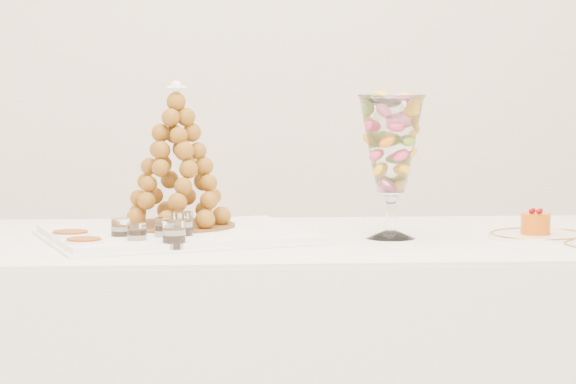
{
  "coord_description": "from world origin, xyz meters",
  "views": [
    {
      "loc": [
        -0.08,
        -2.98,
        1.27
      ],
      "look_at": [
        0.08,
        0.22,
        0.95
      ],
      "focal_mm": 85.0,
      "sensor_mm": 36.0,
      "label": 1
    }
  ],
  "objects": [
    {
      "name": "croquembouche",
      "position": [
        -0.19,
        0.45,
        1.02
      ],
      "size": [
        0.29,
        0.29,
        0.37
      ],
      "rotation": [
        0.0,
        0.0,
        0.23
      ],
      "color": "brown",
      "rests_on": "lace_tray"
    },
    {
      "name": "verrine_a",
      "position": [
        -0.32,
        0.28,
        0.85
      ],
      "size": [
        0.06,
        0.06,
        0.06
      ],
      "primitive_type": "cylinder",
      "rotation": [
        0.0,
        0.0,
        0.3
      ],
      "color": "white",
      "rests_on": "buffet_table"
    },
    {
      "name": "verrine_b",
      "position": [
        -0.21,
        0.26,
        0.85
      ],
      "size": [
        0.05,
        0.05,
        0.06
      ],
      "primitive_type": "cylinder",
      "rotation": [
        0.0,
        0.0,
        -0.13
      ],
      "color": "white",
      "rests_on": "buffet_table"
    },
    {
      "name": "cake_plate",
      "position": [
        0.71,
        0.33,
        0.83
      ],
      "size": [
        0.24,
        0.24,
        0.01
      ],
      "primitive_type": "cylinder",
      "color": "white",
      "rests_on": "buffet_table"
    },
    {
      "name": "mousse_cake",
      "position": [
        0.7,
        0.33,
        0.86
      ],
      "size": [
        0.07,
        0.07,
        0.06
      ],
      "color": "#CB5409",
      "rests_on": "cake_plate"
    },
    {
      "name": "lace_tray",
      "position": [
        -0.18,
        0.37,
        0.83
      ],
      "size": [
        0.73,
        0.63,
        0.02
      ],
      "primitive_type": "cube",
      "rotation": [
        0.0,
        0.0,
        0.3
      ],
      "color": "white",
      "rests_on": "buffet_table"
    },
    {
      "name": "macaron_vase",
      "position": [
        0.35,
        0.35,
        1.05
      ],
      "size": [
        0.16,
        0.16,
        0.35
      ],
      "color": "white",
      "rests_on": "buffet_table"
    },
    {
      "name": "ramekin_back",
      "position": [
        -0.44,
        0.28,
        0.84
      ],
      "size": [
        0.1,
        0.1,
        0.03
      ],
      "primitive_type": "cylinder",
      "color": "white",
      "rests_on": "buffet_table"
    },
    {
      "name": "verrine_d",
      "position": [
        -0.27,
        0.2,
        0.85
      ],
      "size": [
        0.06,
        0.06,
        0.06
      ],
      "primitive_type": "cylinder",
      "rotation": [
        0.0,
        0.0,
        -0.29
      ],
      "color": "white",
      "rests_on": "buffet_table"
    },
    {
      "name": "ramekin_front",
      "position": [
        -0.39,
        0.15,
        0.84
      ],
      "size": [
        0.09,
        0.09,
        0.03
      ],
      "primitive_type": "cylinder",
      "color": "white",
      "rests_on": "buffet_table"
    },
    {
      "name": "verrine_c",
      "position": [
        -0.17,
        0.28,
        0.86
      ],
      "size": [
        0.07,
        0.07,
        0.08
      ],
      "primitive_type": "cylinder",
      "rotation": [
        0.0,
        0.0,
        0.16
      ],
      "color": "white",
      "rests_on": "buffet_table"
    },
    {
      "name": "verrine_e",
      "position": [
        -0.18,
        0.15,
        0.86
      ],
      "size": [
        0.07,
        0.07,
        0.07
      ],
      "primitive_type": "cylinder",
      "rotation": [
        0.0,
        0.0,
        0.31
      ],
      "color": "white",
      "rests_on": "buffet_table"
    }
  ]
}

